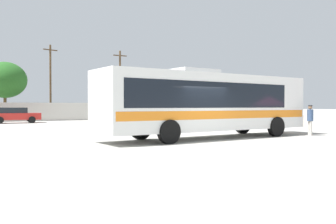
# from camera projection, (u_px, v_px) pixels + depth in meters

# --- Properties ---
(ground_plane) EXTENTS (300.00, 300.00, 0.00)m
(ground_plane) POSITION_uv_depth(u_px,v_px,m) (119.00, 129.00, 25.43)
(ground_plane) COLOR #A3A099
(perimeter_wall) EXTENTS (80.00, 0.30, 1.98)m
(perimeter_wall) POSITION_uv_depth(u_px,v_px,m) (57.00, 112.00, 40.40)
(perimeter_wall) COLOR beige
(perimeter_wall) RESTS_ON ground_plane
(coach_bus_white_orange) EXTENTS (11.92, 3.27, 3.42)m
(coach_bus_white_orange) POSITION_uv_depth(u_px,v_px,m) (207.00, 102.00, 18.33)
(coach_bus_white_orange) COLOR white
(coach_bus_white_orange) RESTS_ON ground_plane
(attendant_by_bus_door) EXTENTS (0.44, 0.44, 1.67)m
(attendant_by_bus_door) POSITION_uv_depth(u_px,v_px,m) (310.00, 118.00, 19.99)
(attendant_by_bus_door) COLOR #B7B2A8
(attendant_by_bus_door) RESTS_ON ground_plane
(parked_car_second_red) EXTENTS (4.55, 2.24, 1.47)m
(parked_car_second_red) POSITION_uv_depth(u_px,v_px,m) (15.00, 115.00, 34.57)
(parked_car_second_red) COLOR red
(parked_car_second_red) RESTS_ON ground_plane
(utility_pole_near) EXTENTS (1.80, 0.24, 8.54)m
(utility_pole_near) POSITION_uv_depth(u_px,v_px,m) (120.00, 83.00, 46.02)
(utility_pole_near) COLOR #4C3823
(utility_pole_near) RESTS_ON ground_plane
(utility_pole_far) EXTENTS (1.77, 0.59, 8.93)m
(utility_pole_far) POSITION_uv_depth(u_px,v_px,m) (50.00, 81.00, 43.84)
(utility_pole_far) COLOR #4C3823
(utility_pole_far) RESTS_ON ground_plane
(roadside_tree_midleft) EXTENTS (4.64, 4.64, 6.44)m
(roadside_tree_midleft) POSITION_uv_depth(u_px,v_px,m) (5.00, 80.00, 40.02)
(roadside_tree_midleft) COLOR brown
(roadside_tree_midleft) RESTS_ON ground_plane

